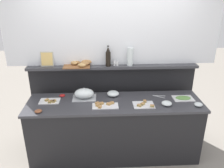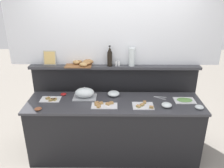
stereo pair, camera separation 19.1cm
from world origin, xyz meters
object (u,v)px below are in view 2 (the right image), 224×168
at_px(wine_bottle_dark, 110,57).
at_px(sandwich_platter_side, 143,106).
at_px(glass_bowl_small, 166,105).
at_px(bread_basket, 82,63).
at_px(serving_tongs, 159,97).
at_px(serving_cloche, 84,93).
at_px(framed_picture, 50,58).
at_px(water_carafe, 132,57).
at_px(pepper_shaker, 119,63).
at_px(glass_bowl_large, 113,94).
at_px(sandwich_platter_rear, 103,105).
at_px(salt_shaker, 116,63).
at_px(cold_cuts_platter, 184,100).
at_px(glass_bowl_medium, 199,107).
at_px(condiment_bowl_teal, 63,94).
at_px(sandwich_platter_front, 51,99).
at_px(condiment_bowl_red, 38,109).

bearing_deg(wine_bottle_dark, sandwich_platter_side, -49.50).
xyz_separation_m(glass_bowl_small, bread_basket, (-1.21, 0.59, 0.41)).
xyz_separation_m(serving_tongs, bread_basket, (-1.16, 0.32, 0.43)).
height_order(serving_cloche, framed_picture, framed_picture).
bearing_deg(glass_bowl_small, sandwich_platter_side, 178.21).
bearing_deg(sandwich_platter_side, serving_cloche, 162.78).
bearing_deg(water_carafe, pepper_shaker, 180.00).
bearing_deg(pepper_shaker, serving_cloche, -148.95).
relative_size(glass_bowl_large, wine_bottle_dark, 0.57).
relative_size(sandwich_platter_rear, pepper_shaker, 4.09).
bearing_deg(serving_cloche, salt_shaker, 33.41).
distance_m(cold_cuts_platter, glass_bowl_medium, 0.26).
xyz_separation_m(sandwich_platter_side, condiment_bowl_teal, (-1.17, 0.34, 0.01)).
distance_m(sandwich_platter_rear, sandwich_platter_front, 0.79).
bearing_deg(cold_cuts_platter, glass_bowl_large, 171.32).
xyz_separation_m(serving_tongs, salt_shaker, (-0.65, 0.30, 0.43)).
bearing_deg(salt_shaker, framed_picture, 177.84).
bearing_deg(water_carafe, sandwich_platter_front, -161.85).
bearing_deg(glass_bowl_small, bread_basket, 153.86).
xyz_separation_m(salt_shaker, pepper_shaker, (0.04, 0.00, 0.00)).
height_order(sandwich_platter_side, serving_tongs, sandwich_platter_side).
xyz_separation_m(glass_bowl_large, bread_basket, (-0.48, 0.25, 0.40)).
relative_size(glass_bowl_small, framed_picture, 0.65).
bearing_deg(glass_bowl_medium, serving_cloche, 168.73).
relative_size(condiment_bowl_red, salt_shaker, 1.09).
height_order(sandwich_platter_side, pepper_shaker, pepper_shaker).
bearing_deg(condiment_bowl_teal, glass_bowl_small, -13.30).
bearing_deg(bread_basket, water_carafe, -1.45).
xyz_separation_m(glass_bowl_large, wine_bottle_dark, (-0.06, 0.22, 0.51)).
relative_size(salt_shaker, framed_picture, 0.39).
relative_size(glass_bowl_large, serving_tongs, 0.97).
bearing_deg(sandwich_platter_front, glass_bowl_large, 9.47).
bearing_deg(serving_tongs, condiment_bowl_teal, 176.97).
distance_m(sandwich_platter_rear, condiment_bowl_red, 0.87).
height_order(sandwich_platter_front, condiment_bowl_teal, sandwich_platter_front).
bearing_deg(wine_bottle_dark, condiment_bowl_teal, -163.24).
xyz_separation_m(sandwich_platter_front, bread_basket, (0.43, 0.41, 0.42)).
bearing_deg(framed_picture, sandwich_platter_rear, -35.07).
height_order(sandwich_platter_rear, glass_bowl_small, glass_bowl_small).
distance_m(sandwich_platter_front, serving_cloche, 0.49).
bearing_deg(cold_cuts_platter, water_carafe, 152.44).
height_order(bread_basket, water_carafe, water_carafe).
xyz_separation_m(cold_cuts_platter, water_carafe, (-0.75, 0.39, 0.53)).
distance_m(sandwich_platter_rear, serving_tongs, 0.86).
xyz_separation_m(condiment_bowl_teal, framed_picture, (-0.23, 0.26, 0.49)).
height_order(serving_cloche, serving_tongs, serving_cloche).
distance_m(cold_cuts_platter, salt_shaker, 1.15).
bearing_deg(serving_tongs, glass_bowl_large, 174.78).
bearing_deg(sandwich_platter_side, condiment_bowl_red, -175.19).
distance_m(cold_cuts_platter, bread_basket, 1.61).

